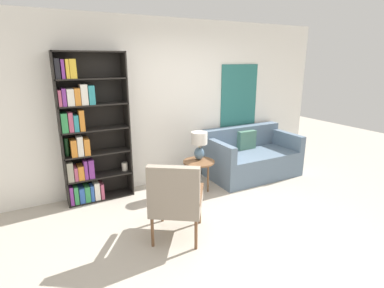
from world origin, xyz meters
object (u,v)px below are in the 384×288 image
object	(u,v)px
couch	(251,158)
side_table	(199,165)
table_lamp	(199,143)
armchair	(176,198)
bookshelf	(86,135)

from	to	relation	value
couch	side_table	bearing A→B (deg)	-169.98
couch	side_table	size ratio (longest dim) A/B	3.12
table_lamp	armchair	bearing A→B (deg)	-129.73
armchair	table_lamp	size ratio (longest dim) A/B	2.16
table_lamp	bookshelf	bearing A→B (deg)	164.85
couch	armchair	bearing A→B (deg)	-148.89
bookshelf	table_lamp	distance (m)	1.70
armchair	table_lamp	bearing A→B (deg)	50.27
table_lamp	side_table	bearing A→B (deg)	-122.34
bookshelf	armchair	distance (m)	1.78
bookshelf	side_table	size ratio (longest dim) A/B	4.19
couch	side_table	xyz separation A→B (m)	(-1.22, -0.22, 0.14)
couch	bookshelf	bearing A→B (deg)	174.00
couch	table_lamp	distance (m)	1.27
bookshelf	side_table	distance (m)	1.75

